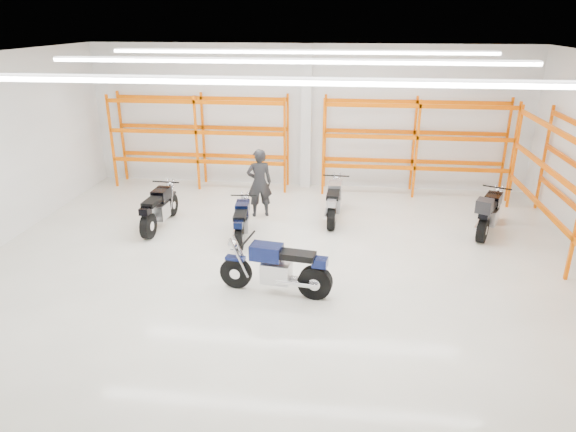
# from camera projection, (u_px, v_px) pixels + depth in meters

# --- Properties ---
(ground) EXTENTS (14.00, 14.00, 0.00)m
(ground) POSITION_uv_depth(u_px,v_px,m) (284.00, 264.00, 11.65)
(ground) COLOR beige
(ground) RESTS_ON ground
(room_shell) EXTENTS (14.02, 12.02, 4.51)m
(room_shell) POSITION_uv_depth(u_px,v_px,m) (283.00, 120.00, 10.48)
(room_shell) COLOR silver
(room_shell) RESTS_ON ground
(motorcycle_main) EXTENTS (2.34, 0.83, 1.15)m
(motorcycle_main) POSITION_uv_depth(u_px,v_px,m) (280.00, 269.00, 10.24)
(motorcycle_main) COLOR black
(motorcycle_main) RESTS_ON ground
(motorcycle_back_a) EXTENTS (0.74, 2.24, 1.10)m
(motorcycle_back_a) POSITION_uv_depth(u_px,v_px,m) (158.00, 210.00, 13.48)
(motorcycle_back_a) COLOR black
(motorcycle_back_a) RESTS_ON ground
(motorcycle_back_b) EXTENTS (0.67, 2.02, 0.99)m
(motorcycle_back_b) POSITION_uv_depth(u_px,v_px,m) (242.00, 222.00, 12.80)
(motorcycle_back_b) COLOR black
(motorcycle_back_b) RESTS_ON ground
(motorcycle_back_c) EXTENTS (0.74, 2.24, 1.10)m
(motorcycle_back_c) POSITION_uv_depth(u_px,v_px,m) (334.00, 202.00, 14.02)
(motorcycle_back_c) COLOR black
(motorcycle_back_c) RESTS_ON ground
(motorcycle_back_d) EXTENTS (1.22, 2.18, 1.18)m
(motorcycle_back_d) POSITION_uv_depth(u_px,v_px,m) (489.00, 214.00, 13.06)
(motorcycle_back_d) COLOR black
(motorcycle_back_d) RESTS_ON ground
(standing_man) EXTENTS (0.80, 0.65, 1.92)m
(standing_man) POSITION_uv_depth(u_px,v_px,m) (259.00, 183.00, 14.17)
(standing_man) COLOR black
(standing_man) RESTS_ON ground
(structural_column) EXTENTS (0.32, 0.32, 4.50)m
(structural_column) POSITION_uv_depth(u_px,v_px,m) (306.00, 118.00, 16.22)
(structural_column) COLOR white
(structural_column) RESTS_ON ground
(pallet_racking_back_left) EXTENTS (5.67, 0.87, 3.00)m
(pallet_racking_back_left) POSITION_uv_depth(u_px,v_px,m) (200.00, 132.00, 16.44)
(pallet_racking_back_left) COLOR #FF5400
(pallet_racking_back_left) RESTS_ON ground
(pallet_racking_back_right) EXTENTS (5.67, 0.87, 3.00)m
(pallet_racking_back_right) POSITION_uv_depth(u_px,v_px,m) (416.00, 138.00, 15.70)
(pallet_racking_back_right) COLOR #FF5400
(pallet_racking_back_right) RESTS_ON ground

